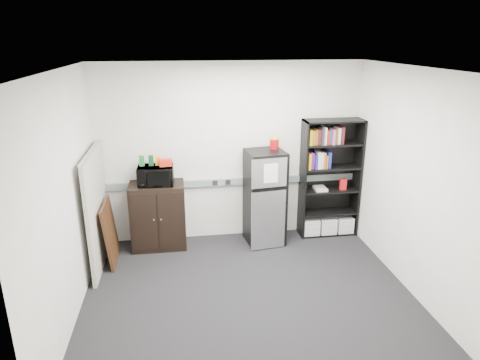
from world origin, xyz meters
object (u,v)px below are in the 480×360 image
at_px(cabinet, 158,216).
at_px(microwave, 156,175).
at_px(cubicle_partition, 97,210).
at_px(refrigerator, 265,198).
at_px(bookshelf, 330,179).

height_order(cabinet, microwave, microwave).
bearing_deg(cubicle_partition, refrigerator, 8.17).
height_order(bookshelf, microwave, bookshelf).
bearing_deg(microwave, bookshelf, 3.71).
height_order(microwave, refrigerator, refrigerator).
bearing_deg(cabinet, refrigerator, -2.88).
bearing_deg(bookshelf, refrigerator, -172.20).
xyz_separation_m(bookshelf, refrigerator, (-1.05, -0.14, -0.19)).
distance_m(microwave, refrigerator, 1.65).
xyz_separation_m(bookshelf, cabinet, (-2.65, -0.06, -0.42)).
distance_m(cabinet, refrigerator, 1.61).
relative_size(cubicle_partition, microwave, 3.24).
bearing_deg(refrigerator, microwave, 170.37).
xyz_separation_m(cabinet, refrigerator, (1.59, -0.08, 0.23)).
relative_size(bookshelf, cubicle_partition, 1.14).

